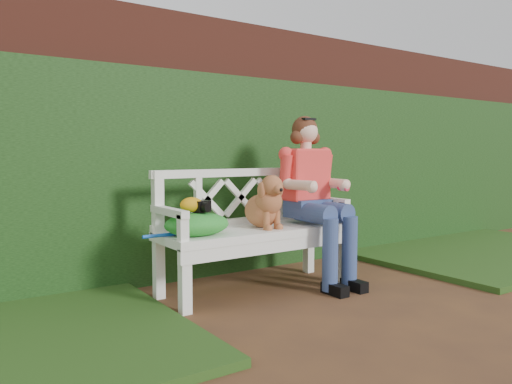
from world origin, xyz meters
TOP-DOWN VIEW (x-y plane):
  - ground at (0.00, 0.00)m, footprint 60.00×60.00m
  - brick_wall at (0.00, 1.90)m, footprint 10.00×0.30m
  - ivy_hedge at (0.00, 1.68)m, footprint 10.00×0.18m
  - grass_right at (2.40, 0.90)m, footprint 2.60×2.00m
  - garden_bench at (-0.30, 1.03)m, footprint 1.64×0.80m
  - seated_woman at (0.20, 1.01)m, footprint 0.78×0.88m
  - dog at (-0.25, 0.99)m, footprint 0.39×0.44m
  - tennis_racket at (-0.85, 1.04)m, footprint 0.57×0.37m
  - green_bag at (-0.83, 0.98)m, footprint 0.52×0.43m
  - camera_item at (-0.79, 0.99)m, footprint 0.14×0.12m
  - baseball_glove at (-0.86, 1.00)m, footprint 0.20×0.18m

SIDE VIEW (x-z plane):
  - ground at x=0.00m, z-range 0.00..0.00m
  - grass_right at x=2.40m, z-range 0.00..0.05m
  - garden_bench at x=-0.30m, z-range 0.00..0.48m
  - tennis_racket at x=-0.85m, z-range 0.48..0.51m
  - green_bag at x=-0.83m, z-range 0.48..0.64m
  - seated_woman at x=0.20m, z-range 0.00..1.28m
  - camera_item at x=-0.79m, z-range 0.64..0.72m
  - dog at x=-0.25m, z-range 0.48..0.89m
  - baseball_glove at x=-0.86m, z-range 0.64..0.74m
  - ivy_hedge at x=0.00m, z-range 0.00..1.70m
  - brick_wall at x=0.00m, z-range 0.00..2.20m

